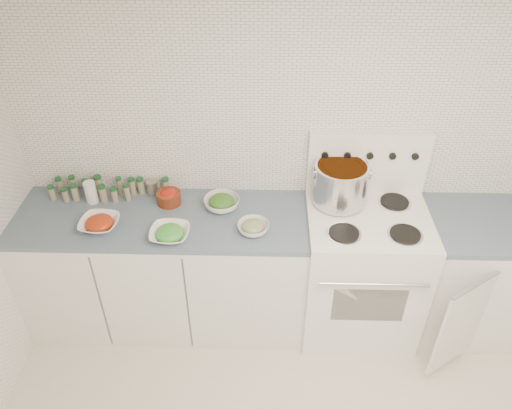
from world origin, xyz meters
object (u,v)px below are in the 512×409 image
stove (361,268)px  bowl_snowpea (170,233)px  stock_pot (340,182)px  bowl_tomato (99,223)px

stove → bowl_snowpea: (-1.21, -0.19, 0.44)m
stove → bowl_snowpea: size_ratio=5.58×
stove → stock_pot: 0.63m
bowl_snowpea → bowl_tomato: bearing=169.5°
stove → stock_pot: bearing=140.5°
bowl_tomato → bowl_snowpea: 0.45m
stock_pot → bowl_snowpea: stock_pot is taller
stove → bowl_tomato: bearing=-176.2°
bowl_tomato → bowl_snowpea: same height
bowl_tomato → stock_pot: bearing=10.0°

